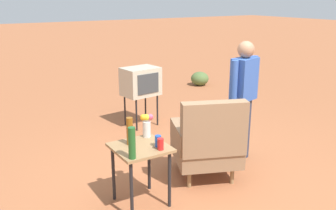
% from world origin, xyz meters
% --- Properties ---
extents(ground_plane, '(60.00, 60.00, 0.00)m').
position_xyz_m(ground_plane, '(0.00, 0.00, 0.00)').
color(ground_plane, '#A05B38').
extents(armchair, '(1.00, 1.01, 1.06)m').
position_xyz_m(armchair, '(-0.06, -0.01, 0.50)').
color(armchair, '#937047').
rests_on(armchair, ground).
extents(side_table, '(0.56, 0.56, 0.67)m').
position_xyz_m(side_table, '(0.89, 0.05, 0.57)').
color(side_table, black).
rests_on(side_table, ground).
extents(tv_on_stand, '(0.65, 0.51, 1.03)m').
position_xyz_m(tv_on_stand, '(-0.29, -2.20, 0.78)').
color(tv_on_stand, black).
rests_on(tv_on_stand, ground).
extents(person_standing, '(0.55, 0.31, 1.64)m').
position_xyz_m(person_standing, '(-0.82, -0.25, 0.94)').
color(person_standing, '#2D3347').
rests_on(person_standing, ground).
extents(soda_can_blue, '(0.07, 0.07, 0.12)m').
position_xyz_m(soda_can_blue, '(0.74, 0.15, 0.73)').
color(soda_can_blue, blue).
rests_on(soda_can_blue, side_table).
extents(soda_can_red, '(0.07, 0.07, 0.12)m').
position_xyz_m(soda_can_red, '(0.76, 0.23, 0.73)').
color(soda_can_red, red).
rests_on(soda_can_red, side_table).
extents(bottle_wine_green, '(0.07, 0.07, 0.32)m').
position_xyz_m(bottle_wine_green, '(1.10, 0.27, 0.83)').
color(bottle_wine_green, '#1E5623').
rests_on(bottle_wine_green, side_table).
extents(bottle_tall_amber, '(0.07, 0.07, 0.30)m').
position_xyz_m(bottle_tall_amber, '(0.96, -0.06, 0.82)').
color(bottle_tall_amber, brown).
rests_on(bottle_tall_amber, side_table).
extents(flower_vase, '(0.15, 0.10, 0.27)m').
position_xyz_m(flower_vase, '(0.70, -0.16, 0.82)').
color(flower_vase, silver).
rests_on(flower_vase, side_table).
extents(shrub_far, '(0.45, 0.45, 0.35)m').
position_xyz_m(shrub_far, '(-2.97, -4.09, 0.17)').
color(shrub_far, '#516B38').
rests_on(shrub_far, ground).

